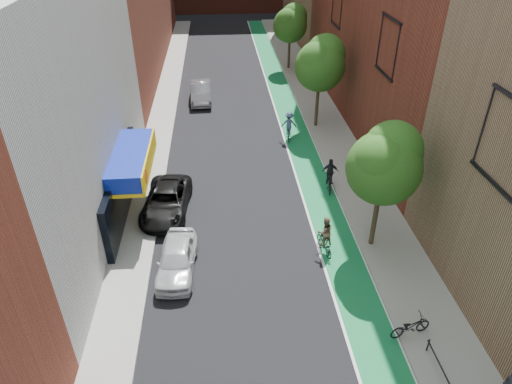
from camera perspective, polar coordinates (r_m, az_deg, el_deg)
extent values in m
cube|color=#157B48|center=(36.38, 4.30, 9.34)|extent=(2.00, 68.00, 0.01)
cube|color=gray|center=(36.21, -11.72, 8.75)|extent=(2.00, 68.00, 0.15)
cube|color=gray|center=(36.82, 8.21, 9.51)|extent=(3.00, 68.00, 0.15)
cube|color=silver|center=(24.49, -27.67, 8.96)|extent=(8.00, 20.00, 12.00)
cylinder|color=#332619|center=(22.36, 14.65, -3.18)|extent=(0.24, 0.24, 3.30)
sphere|color=#1C4712|center=(20.93, 15.67, 2.90)|extent=(3.36, 3.36, 3.36)
sphere|color=#1C4712|center=(20.99, 16.73, 5.04)|extent=(2.64, 2.64, 2.64)
sphere|color=#1C4712|center=(20.36, 15.33, 3.63)|extent=(2.40, 2.40, 2.40)
cylinder|color=#332619|center=(34.19, 7.62, 10.72)|extent=(0.24, 0.24, 3.47)
sphere|color=#1C4712|center=(33.24, 7.99, 15.30)|extent=(3.53, 3.53, 3.53)
sphere|color=#1C4712|center=(33.40, 8.68, 16.68)|extent=(2.77, 2.77, 2.77)
sphere|color=#1C4712|center=(32.75, 7.64, 15.99)|extent=(2.52, 2.52, 2.52)
cylinder|color=#332619|center=(47.29, 4.14, 16.93)|extent=(0.24, 0.24, 3.19)
sphere|color=#1C4712|center=(46.64, 4.28, 20.05)|extent=(3.25, 3.25, 3.25)
sphere|color=#1C4712|center=(46.85, 4.78, 20.96)|extent=(2.55, 2.55, 2.55)
sphere|color=#1C4712|center=(46.21, 3.97, 20.53)|extent=(2.32, 2.32, 2.32)
imported|color=silver|center=(21.11, -9.86, -8.26)|extent=(1.89, 4.16, 1.38)
imported|color=black|center=(25.02, -11.15, -1.12)|extent=(2.70, 5.16, 1.39)
imported|color=gray|center=(39.43, -6.89, 12.30)|extent=(1.77, 4.78, 1.56)
imported|color=black|center=(22.21, 8.54, -6.37)|extent=(0.80, 1.71, 0.99)
imported|color=#88694F|center=(21.90, 8.62, -4.91)|extent=(0.87, 0.74, 1.57)
imported|color=black|center=(26.94, 9.19, 1.14)|extent=(0.91, 1.80, 0.90)
imported|color=black|center=(26.67, 9.28, 2.53)|extent=(1.00, 0.56, 1.60)
imported|color=black|center=(32.51, 4.11, 7.24)|extent=(0.62, 1.52, 0.89)
imported|color=#435879|center=(32.28, 4.13, 8.53)|extent=(1.17, 0.78, 1.70)
imported|color=black|center=(19.14, 18.75, -15.61)|extent=(1.80, 0.97, 0.90)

